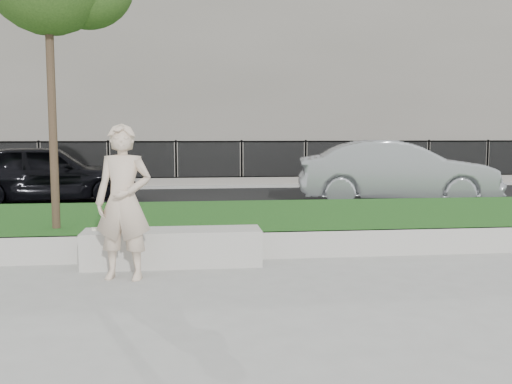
{
  "coord_description": "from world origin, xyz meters",
  "views": [
    {
      "loc": [
        -0.19,
        -7.18,
        1.86
      ],
      "look_at": [
        0.8,
        1.2,
        0.98
      ],
      "focal_mm": 40.0,
      "sensor_mm": 36.0,
      "label": 1
    }
  ],
  "objects": [
    {
      "name": "ground",
      "position": [
        0.0,
        0.0,
        0.0
      ],
      "size": [
        90.0,
        90.0,
        0.0
      ],
      "primitive_type": "plane",
      "color": "gray",
      "rests_on": "ground"
    },
    {
      "name": "grass_bank",
      "position": [
        0.0,
        3.0,
        0.2
      ],
      "size": [
        34.0,
        4.0,
        0.4
      ],
      "primitive_type": "cube",
      "color": "black",
      "rests_on": "ground"
    },
    {
      "name": "grass_kerb",
      "position": [
        0.0,
        1.04,
        0.2
      ],
      "size": [
        34.0,
        0.08,
        0.4
      ],
      "primitive_type": "cube",
      "color": "#ACA9A1",
      "rests_on": "ground"
    },
    {
      "name": "street",
      "position": [
        0.0,
        8.5,
        0.02
      ],
      "size": [
        34.0,
        7.0,
        0.04
      ],
      "primitive_type": "cube",
      "color": "black",
      "rests_on": "ground"
    },
    {
      "name": "far_pavement",
      "position": [
        0.0,
        13.0,
        0.06
      ],
      "size": [
        34.0,
        3.0,
        0.12
      ],
      "primitive_type": "cube",
      "color": "gray",
      "rests_on": "ground"
    },
    {
      "name": "iron_fence",
      "position": [
        0.0,
        12.0,
        0.54
      ],
      "size": [
        32.0,
        0.3,
        1.5
      ],
      "color": "slate",
      "rests_on": "far_pavement"
    },
    {
      "name": "building_facade",
      "position": [
        0.0,
        20.0,
        5.0
      ],
      "size": [
        34.0,
        10.0,
        10.0
      ],
      "primitive_type": "cube",
      "color": "#69655C",
      "rests_on": "ground"
    },
    {
      "name": "stone_bench",
      "position": [
        -0.42,
        0.8,
        0.25
      ],
      "size": [
        2.48,
        0.62,
        0.51
      ],
      "primitive_type": "cube",
      "color": "#ACA9A1",
      "rests_on": "ground"
    },
    {
      "name": "man",
      "position": [
        -1.01,
        0.11,
        0.99
      ],
      "size": [
        0.8,
        0.61,
        1.97
      ],
      "primitive_type": "imported",
      "rotation": [
        0.0,
        0.0,
        -0.21
      ],
      "color": "beige",
      "rests_on": "ground"
    },
    {
      "name": "book",
      "position": [
        -1.44,
        0.92,
        0.52
      ],
      "size": [
        0.24,
        0.2,
        0.02
      ],
      "primitive_type": "cube",
      "rotation": [
        0.0,
        0.0,
        0.22
      ],
      "color": "white",
      "rests_on": "stone_bench"
    },
    {
      "name": "car_dark",
      "position": [
        -3.87,
        8.15,
        0.81
      ],
      "size": [
        4.77,
        2.5,
        1.55
      ],
      "primitive_type": "imported",
      "rotation": [
        0.0,
        0.0,
        1.72
      ],
      "color": "black",
      "rests_on": "street"
    },
    {
      "name": "car_silver",
      "position": [
        5.1,
        6.88,
        0.86
      ],
      "size": [
        5.17,
        2.49,
        1.63
      ],
      "primitive_type": "imported",
      "rotation": [
        0.0,
        0.0,
        1.41
      ],
      "color": "gray",
      "rests_on": "street"
    }
  ]
}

